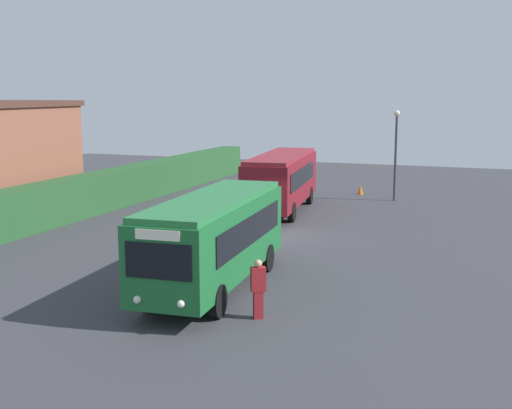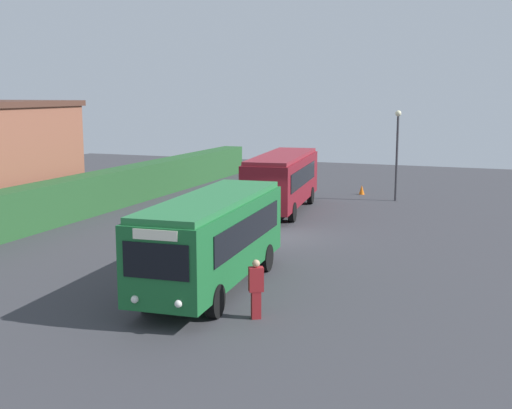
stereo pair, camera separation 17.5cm
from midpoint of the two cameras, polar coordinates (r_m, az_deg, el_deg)
ground_plane at (r=30.54m, az=1.57°, el=-2.73°), size 64.00×64.00×0.00m
bus_green at (r=22.17m, az=-3.84°, el=-2.71°), size 8.89×2.94×3.12m
bus_maroon at (r=36.60m, az=2.05°, el=2.21°), size 9.44×3.49×3.14m
person_left at (r=19.50m, az=-0.07°, el=-7.07°), size 0.44×0.49×1.76m
person_center at (r=35.79m, az=-3.12°, el=0.63°), size 0.52×0.49×1.79m
hedge_row at (r=35.57m, az=-15.92°, el=0.40°), size 44.00×1.52×2.11m
traffic_cone at (r=43.37m, az=8.75°, el=1.25°), size 0.36×0.36×0.60m
lamppost at (r=40.89m, az=11.69°, el=5.02°), size 0.36×0.36×5.41m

